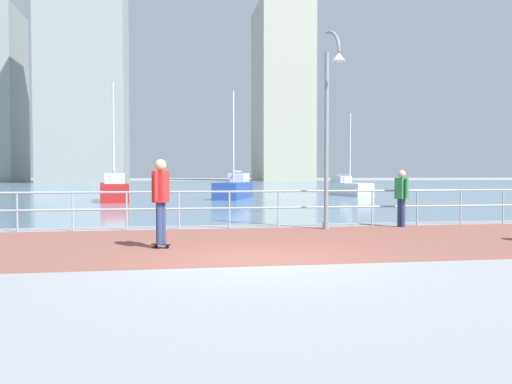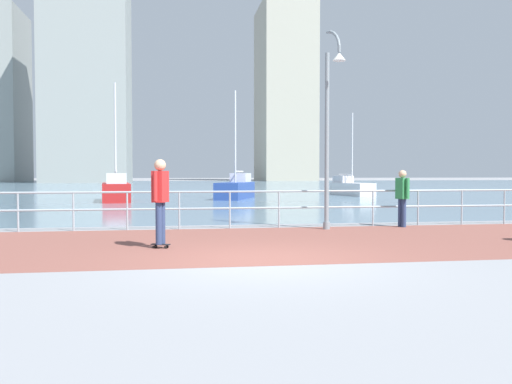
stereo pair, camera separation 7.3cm
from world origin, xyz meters
name	(u,v)px [view 1 (the left image)]	position (x,y,z in m)	size (l,w,h in m)	color
ground	(188,190)	(0.00, 40.00, 0.00)	(220.00, 220.00, 0.00)	gray
brick_paving	(244,242)	(0.00, 2.45, 0.00)	(28.00, 6.00, 0.01)	brown
harbor_water	(185,187)	(0.00, 50.45, 0.00)	(180.00, 88.00, 0.00)	slate
waterfront_railing	(229,202)	(0.00, 5.45, 0.73)	(25.25, 0.06, 1.06)	#9EADB7
lamppost	(330,120)	(2.67, 4.70, 3.00)	(0.44, 0.79, 5.43)	gray
skateboarder	(161,194)	(-1.82, 1.85, 1.11)	(0.41, 0.54, 1.84)	black
bystander	(402,194)	(4.94, 5.10, 0.96)	(0.31, 0.56, 1.64)	navy
sailboat_yellow	(349,188)	(10.57, 25.69, 0.54)	(2.06, 4.21, 5.68)	white
sailboat_teal	(234,188)	(2.18, 22.41, 0.62)	(2.95, 4.82, 6.48)	#284799
sailboat_blue	(114,190)	(-4.68, 20.48, 0.62)	(1.98, 4.77, 6.50)	#B21E1E
tower_beige	(84,82)	(-15.01, 78.07, 16.06)	(12.96, 11.73, 33.79)	#939993
tower_steel	(282,93)	(20.83, 95.65, 17.75)	(10.27, 15.41, 37.16)	#B2AD99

